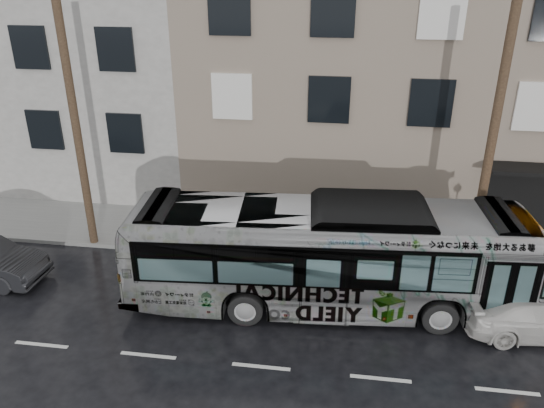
# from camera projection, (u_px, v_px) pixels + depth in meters

# --- Properties ---
(ground) EXTENTS (120.00, 120.00, 0.00)m
(ground) POSITION_uv_depth(u_px,v_px,m) (274.00, 312.00, 16.65)
(ground) COLOR black
(ground) RESTS_ON ground
(sidewalk) EXTENTS (90.00, 3.60, 0.15)m
(sidewalk) POSITION_uv_depth(u_px,v_px,m) (291.00, 237.00, 21.03)
(sidewalk) COLOR gray
(sidewalk) RESTS_ON ground
(building_taupe) EXTENTS (20.00, 12.00, 11.00)m
(building_taupe) POSITION_uv_depth(u_px,v_px,m) (415.00, 66.00, 25.13)
(building_taupe) COLOR gray
(building_taupe) RESTS_ON ground
(utility_pole_front) EXTENTS (0.30, 0.30, 9.00)m
(utility_pole_front) POSITION_uv_depth(u_px,v_px,m) (491.00, 147.00, 16.84)
(utility_pole_front) COLOR brown
(utility_pole_front) RESTS_ON sidewalk
(utility_pole_rear) EXTENTS (0.30, 0.30, 9.00)m
(utility_pole_rear) POSITION_uv_depth(u_px,v_px,m) (76.00, 129.00, 18.65)
(utility_pole_rear) COLOR brown
(utility_pole_rear) RESTS_ON sidewalk
(sign_post) EXTENTS (0.06, 0.06, 2.40)m
(sign_post) POSITION_uv_depth(u_px,v_px,m) (508.00, 241.00, 18.07)
(sign_post) COLOR slate
(sign_post) RESTS_ON sidewalk
(bus) EXTENTS (12.73, 3.85, 3.50)m
(bus) POSITION_uv_depth(u_px,v_px,m) (327.00, 255.00, 16.41)
(bus) COLOR #B2B2B2
(bus) RESTS_ON ground
(white_sedan) EXTENTS (4.70, 2.37, 1.31)m
(white_sedan) POSITION_uv_depth(u_px,v_px,m) (540.00, 314.00, 15.49)
(white_sedan) COLOR silver
(white_sedan) RESTS_ON ground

